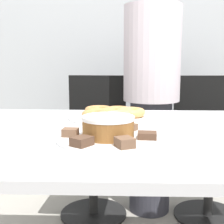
% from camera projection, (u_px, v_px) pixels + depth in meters
% --- Properties ---
extents(wall_back, '(8.00, 0.05, 2.60)m').
position_uv_depth(wall_back, '(123.00, 26.00, 2.59)').
color(wall_back, '#B2B7BC').
rests_on(wall_back, ground_plane).
extents(table, '(1.56, 0.96, 0.77)m').
position_uv_depth(table, '(123.00, 155.00, 1.14)').
color(table, silver).
rests_on(table, ground_plane).
extents(person_standing, '(0.36, 0.36, 1.56)m').
position_uv_depth(person_standing, '(152.00, 93.00, 2.03)').
color(person_standing, '#383842').
rests_on(person_standing, ground_plane).
extents(office_chair_left, '(0.47, 0.47, 0.92)m').
position_uv_depth(office_chair_left, '(95.00, 148.00, 2.08)').
color(office_chair_left, black).
rests_on(office_chair_left, ground_plane).
extents(office_chair_right, '(0.47, 0.47, 0.92)m').
position_uv_depth(office_chair_right, '(208.00, 149.00, 2.05)').
color(office_chair_right, black).
rests_on(office_chair_right, ground_plane).
extents(plate_cake, '(0.33, 0.33, 0.01)m').
position_uv_depth(plate_cake, '(110.00, 139.00, 0.99)').
color(plate_cake, white).
rests_on(plate_cake, table).
extents(plate_donuts, '(0.39, 0.39, 0.01)m').
position_uv_depth(plate_donuts, '(114.00, 117.00, 1.37)').
color(plate_donuts, white).
rests_on(plate_donuts, table).
extents(frosted_cake, '(0.17, 0.17, 0.07)m').
position_uv_depth(frosted_cake, '(110.00, 127.00, 0.99)').
color(frosted_cake, brown).
rests_on(frosted_cake, plate_cake).
extents(lamington_0, '(0.06, 0.06, 0.02)m').
position_uv_depth(lamington_0, '(149.00, 135.00, 0.97)').
color(lamington_0, '#513828').
rests_on(lamington_0, plate_cake).
extents(lamington_1, '(0.06, 0.06, 0.02)m').
position_uv_depth(lamington_1, '(131.00, 127.00, 1.09)').
color(lamington_1, brown).
rests_on(lamington_1, plate_cake).
extents(lamington_2, '(0.06, 0.06, 0.02)m').
position_uv_depth(lamington_2, '(96.00, 126.00, 1.10)').
color(lamington_2, '#513828').
rests_on(lamington_2, plate_cake).
extents(lamington_3, '(0.05, 0.05, 0.03)m').
position_uv_depth(lamington_3, '(72.00, 132.00, 1.01)').
color(lamington_3, brown).
rests_on(lamington_3, plate_cake).
extents(lamington_4, '(0.07, 0.07, 0.03)m').
position_uv_depth(lamington_4, '(83.00, 141.00, 0.89)').
color(lamington_4, '#513828').
rests_on(lamington_4, plate_cake).
extents(lamington_5, '(0.06, 0.07, 0.03)m').
position_uv_depth(lamington_5, '(126.00, 142.00, 0.88)').
color(lamington_5, brown).
rests_on(lamington_5, plate_cake).
extents(donut_0, '(0.11, 0.11, 0.03)m').
position_uv_depth(donut_0, '(114.00, 112.00, 1.36)').
color(donut_0, '#D18E4C').
rests_on(donut_0, plate_donuts).
extents(donut_1, '(0.11, 0.11, 0.03)m').
position_uv_depth(donut_1, '(119.00, 110.00, 1.43)').
color(donut_1, '#C68447').
rests_on(donut_1, plate_donuts).
extents(donut_2, '(0.13, 0.13, 0.03)m').
position_uv_depth(donut_2, '(100.00, 110.00, 1.42)').
color(donut_2, '#C68447').
rests_on(donut_2, plate_donuts).
extents(donut_3, '(0.11, 0.11, 0.03)m').
position_uv_depth(donut_3, '(95.00, 114.00, 1.31)').
color(donut_3, '#C68447').
rests_on(donut_3, plate_donuts).
extents(donut_4, '(0.11, 0.11, 0.03)m').
position_uv_depth(donut_4, '(119.00, 116.00, 1.28)').
color(donut_4, '#E5AD66').
rests_on(donut_4, plate_donuts).
extents(donut_5, '(0.13, 0.13, 0.04)m').
position_uv_depth(donut_5, '(132.00, 112.00, 1.36)').
color(donut_5, tan).
rests_on(donut_5, plate_donuts).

